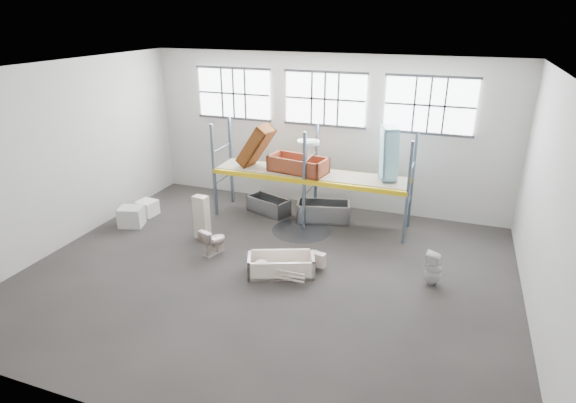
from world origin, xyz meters
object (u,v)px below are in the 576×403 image
at_px(toilet_white, 434,269).
at_px(carton_near, 131,217).
at_px(bucket, 261,268).
at_px(blue_tub_upright, 389,153).
at_px(toilet_beige, 213,241).
at_px(bathtub_beige, 281,265).
at_px(cistern_tall, 202,217).
at_px(steel_tub_left, 269,205).
at_px(rust_tub_flat, 298,165).
at_px(steel_tub_right, 323,211).

height_order(toilet_white, carton_near, toilet_white).
relative_size(toilet_white, bucket, 2.58).
bearing_deg(bucket, blue_tub_upright, 56.76).
relative_size(toilet_beige, blue_tub_upright, 0.49).
distance_m(bathtub_beige, cistern_tall, 3.12).
xyz_separation_m(toilet_white, bucket, (-4.09, -0.97, -0.26)).
relative_size(toilet_beige, carton_near, 1.07).
xyz_separation_m(toilet_white, steel_tub_left, (-5.40, 2.73, -0.17)).
bearing_deg(blue_tub_upright, bathtub_beige, -119.37).
relative_size(bathtub_beige, bucket, 5.00).
relative_size(bathtub_beige, blue_tub_upright, 1.09).
bearing_deg(bucket, carton_near, 165.09).
bearing_deg(toilet_beige, cistern_tall, -23.20).
relative_size(steel_tub_left, bucket, 4.24).
xyz_separation_m(toilet_white, carton_near, (-9.00, 0.34, -0.13)).
relative_size(rust_tub_flat, carton_near, 2.55).
bearing_deg(steel_tub_left, blue_tub_upright, 0.41).
height_order(bathtub_beige, toilet_beige, toilet_beige).
height_order(steel_tub_left, bucket, steel_tub_left).
distance_m(toilet_beige, toilet_white, 5.76).
distance_m(toilet_white, blue_tub_upright, 3.76).
bearing_deg(steel_tub_right, toilet_beige, -125.20).
distance_m(cistern_tall, steel_tub_left, 2.65).
distance_m(toilet_beige, steel_tub_left, 3.14).
height_order(toilet_white, steel_tub_right, toilet_white).
bearing_deg(bathtub_beige, toilet_beige, 148.38).
xyz_separation_m(toilet_beige, blue_tub_upright, (4.10, 3.15, 2.02)).
bearing_deg(steel_tub_right, carton_near, -156.23).
height_order(steel_tub_right, carton_near, steel_tub_right).
bearing_deg(carton_near, bathtub_beige, -11.70).
height_order(steel_tub_left, blue_tub_upright, blue_tub_upright).
bearing_deg(toilet_white, blue_tub_upright, -143.32).
bearing_deg(steel_tub_left, steel_tub_right, 0.44).
bearing_deg(rust_tub_flat, toilet_white, -30.49).
bearing_deg(steel_tub_left, toilet_beige, -96.33).
xyz_separation_m(steel_tub_left, bucket, (1.31, -3.70, -0.09)).
relative_size(bathtub_beige, steel_tub_left, 1.18).
xyz_separation_m(steel_tub_left, rust_tub_flat, (1.08, -0.18, 1.56)).
xyz_separation_m(steel_tub_left, steel_tub_right, (1.86, 0.01, 0.04)).
height_order(cistern_tall, blue_tub_upright, blue_tub_upright).
height_order(steel_tub_right, rust_tub_flat, rust_tub_flat).
distance_m(toilet_white, rust_tub_flat, 5.21).
distance_m(bathtub_beige, steel_tub_right, 3.52).
bearing_deg(steel_tub_right, bucket, -98.45).
bearing_deg(cistern_tall, bathtub_beige, -13.00).
bearing_deg(blue_tub_upright, steel_tub_left, -179.59).
distance_m(blue_tub_upright, bucket, 4.98).
relative_size(toilet_white, rust_tub_flat, 0.48).
height_order(bathtub_beige, rust_tub_flat, rust_tub_flat).
distance_m(toilet_beige, cistern_tall, 1.10).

